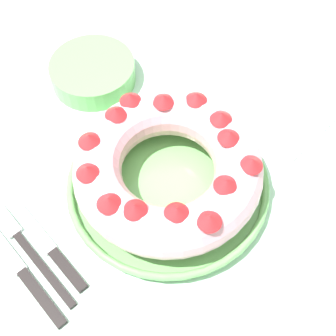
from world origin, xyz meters
TOP-DOWN VIEW (x-y plane):
  - ground_plane at (0.00, 0.00)m, footprint 8.00×8.00m
  - dining_table at (0.00, 0.00)m, footprint 1.49×1.29m
  - serving_dish at (0.01, 0.01)m, footprint 0.33×0.33m
  - bundt_cake at (0.01, 0.01)m, footprint 0.30×0.30m
  - fork at (-0.22, 0.08)m, footprint 0.02×0.21m
  - serving_knife at (-0.25, 0.05)m, footprint 0.02×0.24m
  - cake_knife at (-0.20, 0.05)m, footprint 0.02×0.18m
  - side_bowl at (0.07, 0.29)m, footprint 0.16×0.16m
  - napkin at (0.28, -0.03)m, footprint 0.17×0.12m

SIDE VIEW (x-z plane):
  - ground_plane at x=0.00m, z-range 0.00..0.00m
  - dining_table at x=0.00m, z-range 0.30..1.05m
  - napkin at x=0.28m, z-range 0.75..0.76m
  - serving_knife at x=-0.25m, z-range 0.75..0.76m
  - cake_knife at x=-0.20m, z-range 0.75..0.76m
  - fork at x=-0.22m, z-range 0.75..0.76m
  - serving_dish at x=0.01m, z-range 0.75..0.78m
  - side_bowl at x=0.07m, z-range 0.75..0.79m
  - bundt_cake at x=0.01m, z-range 0.77..0.86m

